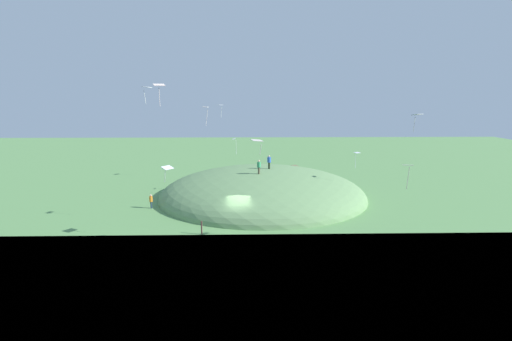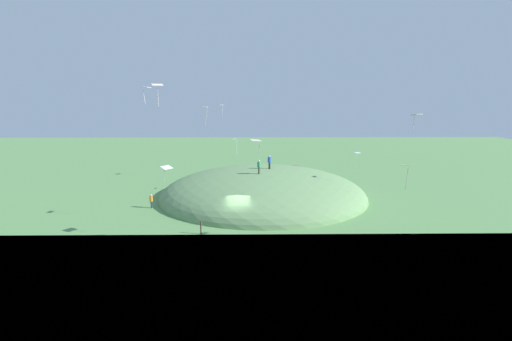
{
  "view_description": "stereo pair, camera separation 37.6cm",
  "coord_description": "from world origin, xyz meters",
  "px_view_note": "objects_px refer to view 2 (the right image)",
  "views": [
    {
      "loc": [
        -36.4,
        -1.03,
        12.7
      ],
      "look_at": [
        5.0,
        -1.94,
        4.36
      ],
      "focal_mm": 25.87,
      "sensor_mm": 36.0,
      "label": 1
    },
    {
      "loc": [
        -36.41,
        -1.41,
        12.7
      ],
      "look_at": [
        5.0,
        -1.94,
        4.36
      ],
      "focal_mm": 25.87,
      "sensor_mm": 36.0,
      "label": 2
    }
  ],
  "objects_px": {
    "kite_3": "(166,168)",
    "person_on_hilltop": "(259,165)",
    "kite_1": "(357,154)",
    "kite_7": "(221,106)",
    "kite_0": "(157,86)",
    "person_near_shore": "(151,199)",
    "kite_6": "(416,116)",
    "kite_9": "(146,88)",
    "kite_8": "(255,141)",
    "kite_5": "(205,109)",
    "kite_4": "(406,167)",
    "kite_2": "(235,141)",
    "mooring_post": "(201,227)",
    "person_watching_kites": "(269,160)"
  },
  "relations": [
    {
      "from": "person_on_hilltop",
      "to": "kite_7",
      "type": "distance_m",
      "value": 15.55
    },
    {
      "from": "person_near_shore",
      "to": "mooring_post",
      "type": "xyz_separation_m",
      "value": [
        -8.36,
        -6.85,
        -0.39
      ]
    },
    {
      "from": "person_near_shore",
      "to": "kite_6",
      "type": "distance_m",
      "value": 29.23
    },
    {
      "from": "kite_2",
      "to": "kite_3",
      "type": "height_order",
      "value": "kite_2"
    },
    {
      "from": "kite_3",
      "to": "kite_1",
      "type": "bearing_deg",
      "value": -61.2
    },
    {
      "from": "kite_4",
      "to": "mooring_post",
      "type": "height_order",
      "value": "kite_4"
    },
    {
      "from": "kite_0",
      "to": "kite_1",
      "type": "relative_size",
      "value": 0.86
    },
    {
      "from": "person_watching_kites",
      "to": "kite_9",
      "type": "distance_m",
      "value": 20.34
    },
    {
      "from": "kite_1",
      "to": "kite_7",
      "type": "xyz_separation_m",
      "value": [
        13.72,
        17.01,
        5.29
      ]
    },
    {
      "from": "person_on_hilltop",
      "to": "kite_8",
      "type": "relative_size",
      "value": 1.32
    },
    {
      "from": "person_watching_kites",
      "to": "kite_3",
      "type": "bearing_deg",
      "value": -55.79
    },
    {
      "from": "kite_8",
      "to": "kite_3",
      "type": "bearing_deg",
      "value": 69.66
    },
    {
      "from": "kite_9",
      "to": "mooring_post",
      "type": "xyz_separation_m",
      "value": [
        1.04,
        -4.1,
        -12.75
      ]
    },
    {
      "from": "person_on_hilltop",
      "to": "kite_5",
      "type": "relative_size",
      "value": 0.92
    },
    {
      "from": "person_watching_kites",
      "to": "kite_4",
      "type": "relative_size",
      "value": 0.89
    },
    {
      "from": "kite_9",
      "to": "kite_2",
      "type": "bearing_deg",
      "value": -22.43
    },
    {
      "from": "kite_7",
      "to": "kite_8",
      "type": "relative_size",
      "value": 1.57
    },
    {
      "from": "kite_9",
      "to": "kite_3",
      "type": "bearing_deg",
      "value": -88.57
    },
    {
      "from": "kite_9",
      "to": "kite_8",
      "type": "bearing_deg",
      "value": -107.28
    },
    {
      "from": "kite_5",
      "to": "kite_7",
      "type": "bearing_deg",
      "value": 0.32
    },
    {
      "from": "kite_6",
      "to": "kite_1",
      "type": "bearing_deg",
      "value": 2.06
    },
    {
      "from": "person_watching_kites",
      "to": "kite_1",
      "type": "distance_m",
      "value": 10.87
    },
    {
      "from": "kite_5",
      "to": "kite_7",
      "type": "height_order",
      "value": "kite_5"
    },
    {
      "from": "kite_3",
      "to": "person_on_hilltop",
      "type": "bearing_deg",
      "value": -35.49
    },
    {
      "from": "person_on_hilltop",
      "to": "kite_4",
      "type": "relative_size",
      "value": 0.86
    },
    {
      "from": "kite_4",
      "to": "person_on_hilltop",
      "type": "bearing_deg",
      "value": 32.73
    },
    {
      "from": "kite_5",
      "to": "kite_6",
      "type": "bearing_deg",
      "value": -111.04
    },
    {
      "from": "kite_0",
      "to": "kite_8",
      "type": "bearing_deg",
      "value": -77.82
    },
    {
      "from": "kite_8",
      "to": "kite_4",
      "type": "bearing_deg",
      "value": -100.03
    },
    {
      "from": "kite_3",
      "to": "kite_6",
      "type": "bearing_deg",
      "value": -97.67
    },
    {
      "from": "person_near_shore",
      "to": "kite_9",
      "type": "xyz_separation_m",
      "value": [
        -9.4,
        -2.75,
        12.35
      ]
    },
    {
      "from": "person_near_shore",
      "to": "kite_6",
      "type": "xyz_separation_m",
      "value": [
        -12.11,
        -24.58,
        10.18
      ]
    },
    {
      "from": "person_near_shore",
      "to": "kite_3",
      "type": "bearing_deg",
      "value": 162.09
    },
    {
      "from": "kite_0",
      "to": "mooring_post",
      "type": "xyz_separation_m",
      "value": [
        5.43,
        -2.04,
        -12.78
      ]
    },
    {
      "from": "kite_2",
      "to": "kite_4",
      "type": "distance_m",
      "value": 25.19
    },
    {
      "from": "kite_3",
      "to": "kite_6",
      "type": "distance_m",
      "value": 21.15
    },
    {
      "from": "person_near_shore",
      "to": "kite_8",
      "type": "bearing_deg",
      "value": -177.51
    },
    {
      "from": "person_near_shore",
      "to": "kite_5",
      "type": "distance_m",
      "value": 13.84
    },
    {
      "from": "kite_7",
      "to": "person_on_hilltop",
      "type": "bearing_deg",
      "value": -157.1
    },
    {
      "from": "kite_6",
      "to": "mooring_post",
      "type": "bearing_deg",
      "value": 78.05
    },
    {
      "from": "person_on_hilltop",
      "to": "kite_5",
      "type": "height_order",
      "value": "kite_5"
    },
    {
      "from": "person_near_shore",
      "to": "kite_9",
      "type": "distance_m",
      "value": 15.76
    },
    {
      "from": "person_on_hilltop",
      "to": "mooring_post",
      "type": "xyz_separation_m",
      "value": [
        -10.77,
        5.68,
        -3.91
      ]
    },
    {
      "from": "person_watching_kites",
      "to": "kite_0",
      "type": "xyz_separation_m",
      "value": [
        -18.99,
        9.1,
        8.76
      ]
    },
    {
      "from": "kite_3",
      "to": "kite_4",
      "type": "height_order",
      "value": "kite_4"
    },
    {
      "from": "person_on_hilltop",
      "to": "kite_9",
      "type": "relative_size",
      "value": 1.17
    },
    {
      "from": "kite_0",
      "to": "kite_2",
      "type": "xyz_separation_m",
      "value": [
        20.61,
        -4.64,
        -6.42
      ]
    },
    {
      "from": "person_near_shore",
      "to": "kite_1",
      "type": "bearing_deg",
      "value": -127.93
    },
    {
      "from": "kite_0",
      "to": "kite_3",
      "type": "xyz_separation_m",
      "value": [
        4.43,
        0.68,
        -6.9
      ]
    },
    {
      "from": "kite_1",
      "to": "kite_2",
      "type": "bearing_deg",
      "value": 70.37
    }
  ]
}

